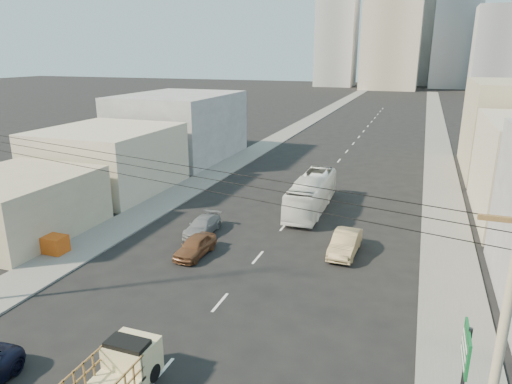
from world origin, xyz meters
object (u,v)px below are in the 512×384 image
Objects in this scene: sedan_tan at (345,243)px; green_sign at (464,364)px; city_bus at (311,194)px; sedan_brown at (195,246)px; flatbed_pickup at (115,372)px; sedan_grey at (202,226)px; crate_stack at (53,244)px; utility_pole at (494,380)px.

green_sign reaches higher than sedan_tan.
city_bus is at bearing 113.73° from green_sign.
sedan_tan reaches higher than sedan_brown.
flatbed_pickup is at bearing -95.45° from city_bus.
city_bus is at bearing 85.47° from flatbed_pickup.
green_sign is at bearing -35.34° from sedan_brown.
city_bus is 2.06× the size of green_sign.
green_sign is at bearing -43.51° from sedan_grey.
flatbed_pickup is 24.33m from city_bus.
city_bus is 12.67m from sedan_brown.
crate_stack is (-24.16, 8.44, -3.05)m from green_sign.
green_sign is 2.91m from utility_pole.
green_sign reaches higher than crate_stack.
utility_pole is 5.56× the size of crate_stack.
sedan_tan is (6.12, 16.30, -0.35)m from flatbed_pickup.
green_sign is (5.92, -15.09, 3.00)m from sedan_tan.
utility_pole is (15.49, -13.93, 4.53)m from sedan_brown.
crate_stack is (-9.01, -2.99, 0.03)m from sedan_brown.
sedan_grey is at bearing 40.50° from crate_stack.
sedan_brown is 0.86× the size of sedan_tan.
city_bus is 27.84m from utility_pole.
utility_pole reaches higher than flatbed_pickup.
sedan_brown is 2.15× the size of crate_stack.
utility_pole reaches higher than crate_stack.
sedan_grey is at bearing 137.52° from green_sign.
sedan_grey is (-10.51, -0.04, -0.14)m from sedan_tan.
crate_stack is at bearing 160.75° from green_sign.
sedan_brown is at bearing -71.64° from sedan_grey.
crate_stack is (-14.04, -14.59, -0.74)m from city_bus.
sedan_brown is (-3.11, 12.65, -0.43)m from flatbed_pickup.
sedan_tan is (4.20, -7.95, -0.69)m from city_bus.
green_sign is at bearing -19.25° from crate_stack.
green_sign is at bearing 97.67° from utility_pole.
sedan_tan is 10.51m from sedan_grey.
utility_pole is at bearing -68.64° from city_bus.
green_sign reaches higher than sedan_brown.
utility_pole reaches higher than city_bus.
sedan_tan is 19.41m from crate_stack.
sedan_tan is at bearing 23.27° from sedan_brown.
crate_stack is (-7.74, -6.61, 0.09)m from sedan_grey.
flatbed_pickup is 13.03m from sedan_brown.
crate_stack is at bearing 155.94° from utility_pole.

